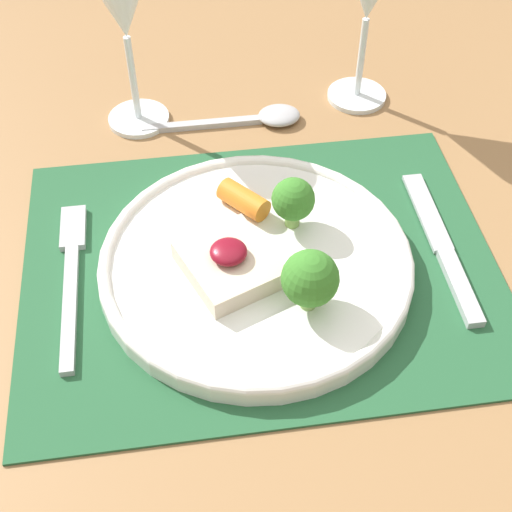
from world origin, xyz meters
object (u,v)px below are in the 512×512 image
wine_glass_far (122,5)px  knife (445,254)px  dinner_plate (258,261)px  fork (71,270)px  spoon (259,118)px

wine_glass_far → knife: bearing=-42.4°
dinner_plate → fork: (-0.17, 0.02, -0.01)m
wine_glass_far → spoon: bearing=-9.1°
knife → fork: bearing=173.9°
fork → spoon: (0.21, 0.21, -0.00)m
dinner_plate → wine_glass_far: (-0.10, 0.25, 0.12)m
dinner_plate → spoon: (0.03, 0.23, -0.01)m
fork → spoon: 0.29m
knife → wine_glass_far: wine_glass_far is taller
dinner_plate → spoon: 0.23m
spoon → fork: bearing=-130.5°
fork → wine_glass_far: 0.27m
fork → spoon: size_ratio=1.09×
dinner_plate → wine_glass_far: wine_glass_far is taller
dinner_plate → knife: (0.18, -0.01, -0.01)m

